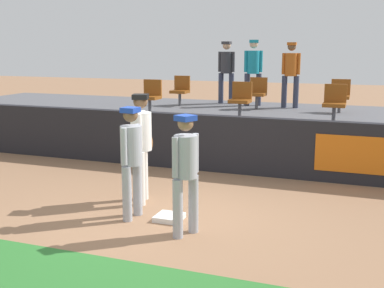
# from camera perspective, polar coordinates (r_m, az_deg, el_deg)

# --- Properties ---
(ground_plane) EXTENTS (60.00, 60.00, 0.00)m
(ground_plane) POSITION_cam_1_polar(r_m,az_deg,el_deg) (7.56, -4.28, -8.90)
(ground_plane) COLOR #936B4C
(first_base) EXTENTS (0.40, 0.40, 0.08)m
(first_base) POSITION_cam_1_polar(r_m,az_deg,el_deg) (7.57, -2.67, -8.54)
(first_base) COLOR white
(first_base) RESTS_ON ground_plane
(player_fielder_home) EXTENTS (0.44, 0.59, 1.84)m
(player_fielder_home) POSITION_cam_1_polar(r_m,az_deg,el_deg) (8.21, -5.89, 0.39)
(player_fielder_home) COLOR white
(player_fielder_home) RESTS_ON ground_plane
(player_runner_visitor) EXTENTS (0.35, 0.48, 1.72)m
(player_runner_visitor) POSITION_cam_1_polar(r_m,az_deg,el_deg) (7.45, -7.07, -1.27)
(player_runner_visitor) COLOR #9EA3AD
(player_runner_visitor) RESTS_ON ground_plane
(player_coach_visitor) EXTENTS (0.43, 0.44, 1.70)m
(player_coach_visitor) POSITION_cam_1_polar(r_m,az_deg,el_deg) (6.72, -0.75, -2.67)
(player_coach_visitor) COLOR #9EA3AD
(player_coach_visitor) RESTS_ON ground_plane
(field_wall) EXTENTS (18.00, 0.26, 1.20)m
(field_wall) POSITION_cam_1_polar(r_m,az_deg,el_deg) (10.33, 3.25, 0.03)
(field_wall) COLOR black
(field_wall) RESTS_ON ground_plane
(bleacher_platform) EXTENTS (18.00, 4.80, 0.96)m
(bleacher_platform) POSITION_cam_1_polar(r_m,az_deg,el_deg) (12.79, 6.60, 1.61)
(bleacher_platform) COLOR #59595E
(bleacher_platform) RESTS_ON ground_plane
(seat_front_right) EXTENTS (0.48, 0.44, 0.84)m
(seat_front_right) POSITION_cam_1_polar(r_m,az_deg,el_deg) (11.21, 16.28, 4.81)
(seat_front_right) COLOR #4C4C51
(seat_front_right) RESTS_ON bleacher_platform
(seat_back_right) EXTENTS (0.47, 0.44, 0.84)m
(seat_back_right) POSITION_cam_1_polar(r_m,az_deg,el_deg) (13.00, 16.87, 5.60)
(seat_back_right) COLOR #4C4C51
(seat_back_right) RESTS_ON bleacher_platform
(seat_front_left) EXTENTS (0.48, 0.44, 0.84)m
(seat_front_left) POSITION_cam_1_polar(r_m,az_deg,el_deg) (12.35, -4.82, 5.77)
(seat_front_left) COLOR #4C4C51
(seat_front_left) RESTS_ON bleacher_platform
(seat_back_left) EXTENTS (0.46, 0.44, 0.84)m
(seat_back_left) POSITION_cam_1_polar(r_m,az_deg,el_deg) (13.96, -1.33, 6.43)
(seat_back_left) COLOR #4C4C51
(seat_back_left) RESTS_ON bleacher_platform
(seat_front_center) EXTENTS (0.47, 0.44, 0.84)m
(seat_front_center) POSITION_cam_1_polar(r_m,az_deg,el_deg) (11.56, 5.69, 5.38)
(seat_front_center) COLOR #4C4C51
(seat_front_center) RESTS_ON bleacher_platform
(seat_back_center) EXTENTS (0.46, 0.44, 0.84)m
(seat_back_center) POSITION_cam_1_polar(r_m,az_deg,el_deg) (13.30, 7.63, 6.09)
(seat_back_center) COLOR #4C4C51
(seat_back_center) RESTS_ON bleacher_platform
(spectator_hooded) EXTENTS (0.50, 0.43, 1.84)m
(spectator_hooded) POSITION_cam_1_polar(r_m,az_deg,el_deg) (14.05, 7.14, 8.80)
(spectator_hooded) COLOR #33384C
(spectator_hooded) RESTS_ON bleacher_platform
(spectator_capped) EXTENTS (0.49, 0.36, 1.77)m
(spectator_capped) POSITION_cam_1_polar(r_m,az_deg,el_deg) (13.68, 11.44, 8.43)
(spectator_capped) COLOR #33384C
(spectator_capped) RESTS_ON bleacher_platform
(spectator_casual) EXTENTS (0.50, 0.35, 1.80)m
(spectator_casual) POSITION_cam_1_polar(r_m,az_deg,el_deg) (14.52, 4.02, 8.84)
(spectator_casual) COLOR #33384C
(spectator_casual) RESTS_ON bleacher_platform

